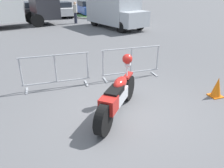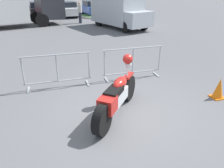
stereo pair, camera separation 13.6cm
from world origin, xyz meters
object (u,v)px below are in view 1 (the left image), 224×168
Objects in this scene: crowd_barrier_far at (131,62)px; parked_car_blue at (87,8)px; traffic_cone at (217,87)px; delivery_van at (114,10)px; crowd_barrier_near at (56,71)px; parked_car_black at (34,9)px; pedestrian at (75,12)px; motorcycle at (117,96)px; parked_car_maroon at (4,11)px; parked_car_white at (62,9)px.

crowd_barrier_far is 17.25m from parked_car_blue.
traffic_cone is (1.77, -2.09, -0.26)m from crowd_barrier_far.
crowd_barrier_far is at bearing 130.35° from traffic_cone.
delivery_van reaches higher than crowd_barrier_far.
crowd_barrier_near is 0.48× the size of parked_car_blue.
parked_car_black is (-2.90, 17.27, 0.17)m from crowd_barrier_far.
parked_car_black is at bearing -163.04° from delivery_van.
crowd_barrier_far is 1.23× the size of pedestrian.
crowd_barrier_near is (-1.25, 2.05, 0.04)m from motorcycle.
crowd_barrier_far is at bearing -173.90° from parked_car_black.
traffic_cone is at bearing -162.66° from parked_car_maroon.
parked_car_blue reaches higher than traffic_cone.
parked_car_maroon is (-4.31, 19.29, 0.19)m from motorcycle.
parked_car_black is (2.66, 0.03, 0.02)m from parked_car_maroon.
crowd_barrier_near is 17.77m from parked_car_blue.
delivery_van is 3.71m from pedestrian.
pedestrian is (5.85, -5.09, 0.22)m from parked_car_maroon.
motorcycle is 0.94× the size of crowd_barrier_near.
motorcycle is at bearing 179.34° from traffic_cone.
parked_car_white is 0.98× the size of parked_car_blue.
crowd_barrier_far is (1.25, 2.05, 0.04)m from motorcycle.
crowd_barrier_far reaches higher than traffic_cone.
motorcycle is at bearing -19.42° from pedestrian.
crowd_barrier_far is at bearing 0.00° from crowd_barrier_near.
traffic_cone is at bearing -7.28° from pedestrian.
parked_car_maroon is 7.98m from parked_car_blue.
parked_car_black is 1.01× the size of parked_car_white.
motorcycle is 0.47× the size of parked_car_maroon.
delivery_van is at bearing -161.95° from parked_car_white.
delivery_van reaches higher than parked_car_blue.
crowd_barrier_far is 18.11m from parked_car_maroon.
parked_car_black is (-5.58, 7.95, -0.52)m from delivery_van.
pedestrian is at bearing -158.03° from delivery_van.
parked_car_maroon is 2.66m from parked_car_black.
parked_car_white is (-2.92, 7.41, -0.53)m from delivery_van.
parked_car_blue reaches higher than crowd_barrier_near.
parked_car_black is at bearing 84.51° from parked_car_blue.
crowd_barrier_near is 2.50m from crowd_barrier_far.
parked_car_white is 18.93m from traffic_cone.
delivery_van is (5.17, 9.31, 0.69)m from crowd_barrier_near.
motorcycle is 0.45× the size of parked_car_black.
parked_car_maroon is (-3.06, 17.24, 0.15)m from crowd_barrier_near.
parked_car_black is at bearing -92.79° from parked_car_maroon.
delivery_van is 9.73m from parked_car_black.
crowd_barrier_near is at bearing 168.88° from parked_car_white.
parked_car_white is at bearing 82.32° from crowd_barrier_near.
parked_car_blue is (7.98, -0.16, 0.03)m from parked_car_maroon.
delivery_van is 1.26× the size of parked_car_white.
crowd_barrier_near is 0.49× the size of parked_car_white.
parked_car_maroon reaches higher than motorcycle.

